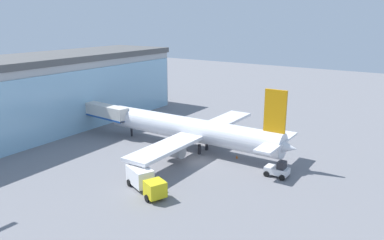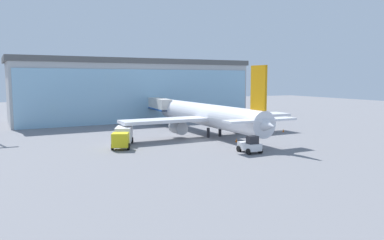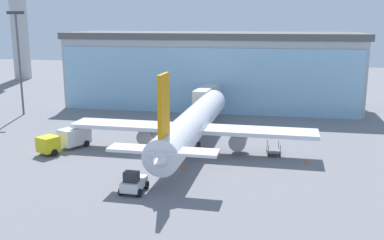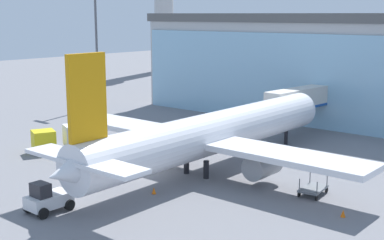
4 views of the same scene
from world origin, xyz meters
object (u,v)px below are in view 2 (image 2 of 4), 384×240
airplane (208,115)px  pushback_tug (250,145)px  catering_truck (123,136)px  safety_cone_wingtip (283,131)px  jet_bridge (156,104)px  baggage_cart (256,129)px  safety_cone_nose (236,140)px

airplane → pushback_tug: 16.11m
pushback_tug → catering_truck: bearing=48.3°
safety_cone_wingtip → jet_bridge: bearing=125.2°
airplane → pushback_tug: bearing=170.4°
pushback_tug → baggage_cart: bearing=-38.5°
jet_bridge → pushback_tug: jet_bridge is taller
jet_bridge → catering_truck: jet_bridge is taller
catering_truck → safety_cone_wingtip: catering_truck is taller
baggage_cart → pushback_tug: (-12.53, -16.24, 0.47)m
airplane → pushback_tug: (-2.19, -15.77, -2.47)m
jet_bridge → pushback_tug: (-0.31, -36.37, -3.22)m
catering_truck → baggage_cart: (26.37, 4.27, -0.97)m
baggage_cart → jet_bridge: bearing=-157.1°
airplane → jet_bridge: bearing=3.5°
jet_bridge → airplane: 20.70m
jet_bridge → airplane: airplane is taller
jet_bridge → safety_cone_nose: bearing=-171.7°
jet_bridge → airplane: size_ratio=0.41×
pushback_tug → safety_cone_nose: size_ratio=5.87×
airplane → catering_truck: bearing=101.7°
catering_truck → baggage_cart: bearing=121.1°
catering_truck → pushback_tug: (13.84, -11.96, -0.49)m
pushback_tug → safety_cone_wingtip: pushback_tug is taller
jet_bridge → catering_truck: (-14.15, -24.41, -2.72)m
baggage_cart → safety_cone_nose: baggage_cart is taller
jet_bridge → safety_cone_nose: (2.60, -28.45, -3.91)m
safety_cone_wingtip → pushback_tug: bearing=-140.9°
pushback_tug → safety_cone_wingtip: (16.51, 13.42, -0.70)m
pushback_tug → safety_cone_nose: pushback_tug is taller
pushback_tug → safety_cone_wingtip: 21.29m
pushback_tug → safety_cone_wingtip: bearing=-51.8°
airplane → pushback_tug: airplane is taller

